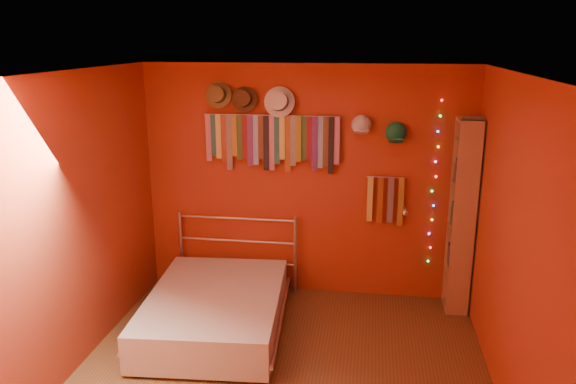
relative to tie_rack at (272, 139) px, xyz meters
The scene contains 16 objects.
ground 2.43m from the tie_rack, 78.37° to the right, with size 3.50×3.50×0.00m, color brown.
back_wall 0.59m from the tie_rack, 10.62° to the left, with size 3.50×0.02×2.50m, color #A3251A.
right_wall 2.73m from the tie_rack, 38.78° to the right, with size 0.02×3.50×2.50m, color #A3251A.
left_wall 2.24m from the tie_rack, 129.78° to the right, with size 0.02×3.50×2.50m, color #A3251A.
ceiling 1.89m from the tie_rack, 78.37° to the right, with size 3.50×3.50×0.02m, color white.
tie_rack is the anchor object (origin of this frame).
small_tie_rack 1.34m from the tie_rack, ahead, with size 0.40×0.03×0.53m.
fedora_olive 0.73m from the tie_rack, behind, with size 0.28×0.15×0.28m.
fedora_brown 0.51m from the tie_rack, behind, with size 0.27×0.15×0.27m.
fedora_white 0.41m from the tie_rack, 24.96° to the right, with size 0.32×0.17×0.32m.
cap_white 0.94m from the tie_rack, ahead, with size 0.19×0.24×0.19m.
cap_green 1.28m from the tie_rack, ahead, with size 0.20×0.25×0.20m.
fairy_lights 1.74m from the tie_rack, ahead, with size 0.06×0.02×1.74m.
reading_lamp 1.56m from the tie_rack, ahead, with size 0.07×0.28×0.08m.
bookshelf 2.13m from the tie_rack, ahead, with size 0.25×0.34×2.00m.
bed 1.84m from the tie_rack, 112.63° to the right, with size 1.45×1.87×0.88m.
Camera 1 is at (0.68, -4.04, 2.75)m, focal length 35.00 mm.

